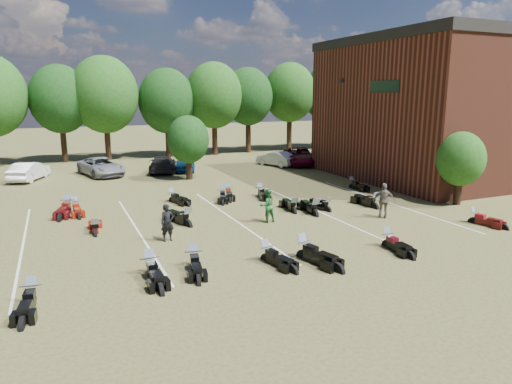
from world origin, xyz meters
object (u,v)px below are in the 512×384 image
motorcycle_0 (33,303)px  motorcycle_3 (266,261)px  person_black (167,223)px  person_green (267,206)px  person_grey (384,201)px  car_4 (185,163)px  motorcycle_14 (69,212)px  motorcycle_7 (96,235)px

motorcycle_0 → motorcycle_3: motorcycle_0 is taller
person_black → person_green: 5.51m
person_grey → motorcycle_3: size_ratio=0.88×
car_4 → person_black: (-5.75, -18.35, 0.17)m
motorcycle_0 → motorcycle_3: 8.39m
car_4 → person_black: bearing=-90.8°
person_green → motorcycle_0: size_ratio=0.81×
person_green → person_grey: 6.30m
car_4 → person_black: 19.23m
person_black → person_green: size_ratio=0.97×
car_4 → person_green: person_green is taller
car_4 → motorcycle_3: bearing=-80.4°
car_4 → motorcycle_0: bearing=-99.4°
car_4 → motorcycle_0: size_ratio=1.83×
motorcycle_14 → person_black: bearing=-47.2°
car_4 → person_green: size_ratio=2.27×
car_4 → person_grey: bearing=-56.8°
person_black → motorcycle_14: size_ratio=0.67×
person_grey → motorcycle_0: person_grey is taller
person_grey → motorcycle_14: (-15.42, 8.11, -0.95)m
person_black → person_grey: person_grey is taller
motorcycle_0 → motorcycle_7: motorcycle_0 is taller
car_4 → motorcycle_7: (-8.67, -16.17, -0.68)m
car_4 → motorcycle_3: (-2.75, -22.45, -0.68)m
person_grey → motorcycle_3: (-8.47, -3.35, -0.95)m
motorcycle_7 → motorcycle_14: (-1.03, 5.17, 0.00)m
motorcycle_7 → person_green: bearing=176.3°
person_green → person_black: bearing=7.1°
car_4 → motorcycle_7: 18.36m
motorcycle_3 → motorcycle_14: 13.40m
person_black → person_green: bearing=4.4°
person_green → motorcycle_3: (-2.42, -5.10, -0.88)m
person_black → motorcycle_0: person_black is taller
car_4 → motorcycle_0: car_4 is taller
person_green → motorcycle_0: bearing=23.6°
motorcycle_0 → car_4: bearing=71.5°
car_4 → motorcycle_7: size_ratio=1.87×
person_grey → motorcycle_0: size_ratio=0.87×
motorcycle_7 → motorcycle_0: bearing=74.1°
car_4 → person_black: person_black is taller
motorcycle_3 → motorcycle_0: bearing=168.9°
motorcycle_14 → motorcycle_3: bearing=-44.2°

